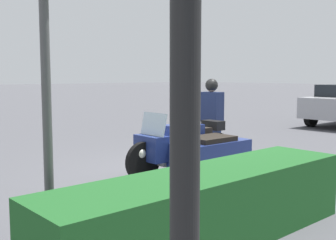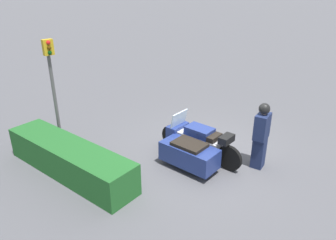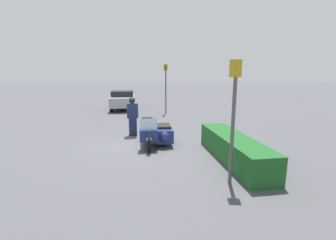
# 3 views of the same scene
# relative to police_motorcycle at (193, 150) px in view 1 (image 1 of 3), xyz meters

# --- Properties ---
(ground_plane) EXTENTS (160.00, 160.00, 0.00)m
(ground_plane) POSITION_rel_police_motorcycle_xyz_m (-0.09, -0.46, -0.47)
(ground_plane) COLOR #4C4C51
(police_motorcycle) EXTENTS (2.52, 1.31, 1.17)m
(police_motorcycle) POSITION_rel_police_motorcycle_xyz_m (0.00, 0.00, 0.00)
(police_motorcycle) COLOR black
(police_motorcycle) RESTS_ON ground
(officer_rider) EXTENTS (0.33, 0.50, 1.74)m
(officer_rider) POSITION_rel_police_motorcycle_xyz_m (-1.46, -0.91, 0.45)
(officer_rider) COLOR #192347
(officer_rider) RESTS_ON ground
(hedge_bush_curbside) EXTENTS (3.92, 0.91, 0.79)m
(hedge_bush_curbside) POSITION_rel_police_motorcycle_xyz_m (2.04, 2.27, -0.08)
(hedge_bush_curbside) COLOR #1E5623
(hedge_bush_curbside) RESTS_ON ground
(traffic_light_near) EXTENTS (0.22, 0.28, 3.04)m
(traffic_light_near) POSITION_rel_police_motorcycle_xyz_m (3.47, 1.54, 1.55)
(traffic_light_near) COLOR #4C4C4C
(traffic_light_near) RESTS_ON ground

